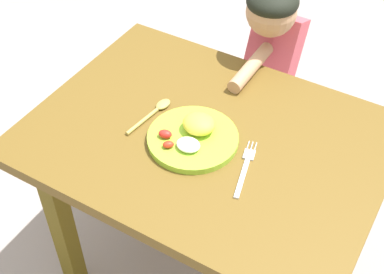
{
  "coord_description": "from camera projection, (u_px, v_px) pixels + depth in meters",
  "views": [
    {
      "loc": [
        0.52,
        -0.97,
        1.83
      ],
      "look_at": [
        -0.02,
        -0.05,
        0.78
      ],
      "focal_mm": 50.26,
      "sensor_mm": 36.0,
      "label": 1
    }
  ],
  "objects": [
    {
      "name": "person",
      "position": [
        269.0,
        87.0,
        1.99
      ],
      "size": [
        0.17,
        0.42,
        1.0
      ],
      "rotation": [
        0.0,
        0.0,
        3.14
      ],
      "color": "#4E3C5E",
      "rests_on": "ground_plane"
    },
    {
      "name": "plate",
      "position": [
        193.0,
        136.0,
        1.5
      ],
      "size": [
        0.26,
        0.26,
        0.07
      ],
      "color": "#93CA32",
      "rests_on": "dining_table"
    },
    {
      "name": "dining_table",
      "position": [
        206.0,
        163.0,
        1.62
      ],
      "size": [
        1.01,
        0.76,
        0.76
      ],
      "color": "brown",
      "rests_on": "ground_plane"
    },
    {
      "name": "fork",
      "position": [
        245.0,
        168.0,
        1.44
      ],
      "size": [
        0.07,
        0.21,
        0.01
      ],
      "rotation": [
        0.0,
        0.0,
        1.82
      ],
      "color": "silver",
      "rests_on": "dining_table"
    },
    {
      "name": "spoon",
      "position": [
        155.0,
        111.0,
        1.6
      ],
      "size": [
        0.05,
        0.19,
        0.02
      ],
      "rotation": [
        0.0,
        0.0,
        1.44
      ],
      "color": "#AA9948",
      "rests_on": "dining_table"
    }
  ]
}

